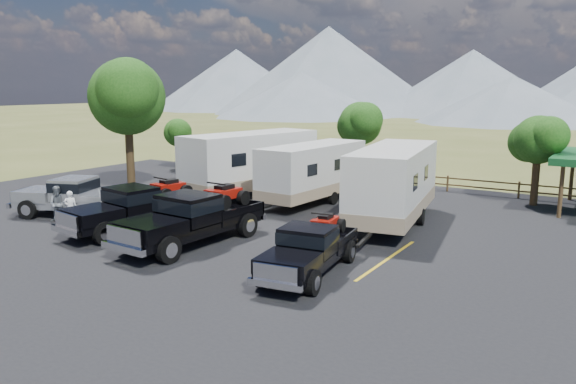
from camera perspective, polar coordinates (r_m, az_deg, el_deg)
The scene contains 18 objects.
ground at distance 20.60m, azimuth -10.14°, elevation -7.07°, with size 320.00×320.00×0.00m, color #4E5624.
asphalt_lot at distance 22.81m, azimuth -5.11°, elevation -5.14°, with size 44.00×34.00×0.04m, color black.
stall_lines at distance 23.58m, azimuth -3.65°, elevation -4.52°, with size 12.12×5.50×0.01m.
tree_big_nw at distance 34.90m, azimuth -16.06°, elevation 9.26°, with size 5.54×5.18×7.84m.
tree_ne_a at distance 31.94m, azimuth 24.06°, elevation 4.85°, with size 3.11×2.92×4.76m.
tree_north at distance 36.92m, azimuth 7.32°, elevation 6.90°, with size 3.46×3.24×5.25m.
tree_nw_small at distance 43.14m, azimuth -11.14°, elevation 5.93°, with size 2.59×2.43×3.85m.
rail_fence at distance 35.33m, azimuth 12.80°, elevation 1.28°, with size 36.12×0.12×1.00m.
mountain_range at distance 122.30m, azimuth 22.30°, elevation 10.70°, with size 209.00×71.00×20.00m.
rig_left at distance 25.20m, azimuth -15.09°, elevation -1.45°, with size 3.10×6.73×2.16m.
rig_center at distance 22.52m, azimuth -9.56°, elevation -2.51°, with size 2.75×6.96×2.28m.
rig_right at distance 18.84m, azimuth 2.27°, elevation -5.66°, with size 2.50×5.68×1.83m.
trailer_left at distance 31.75m, azimuth -3.80°, elevation 2.91°, with size 4.33×10.44×3.61m.
trailer_center at distance 30.00m, azimuth 2.54°, elevation 1.99°, with size 2.89×9.10×3.15m.
trailer_right at distance 25.69m, azimuth 10.67°, elevation 0.76°, with size 3.91×10.15×3.51m.
pickup_silver at distance 28.73m, azimuth -20.58°, elevation -0.43°, with size 6.57×4.07×1.88m.
person_a at distance 27.18m, azimuth -21.22°, elevation -1.51°, with size 0.57×0.37×1.56m, color white.
person_b at distance 27.99m, azimuth -22.30°, elevation -1.13°, with size 0.82×0.64×1.68m, color slate.
Camera 1 is at (13.20, -14.53, 6.23)m, focal length 35.00 mm.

